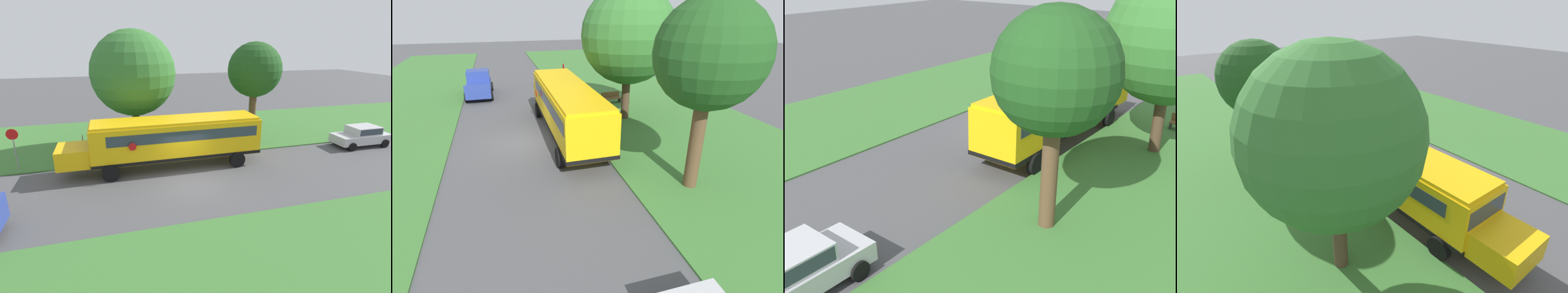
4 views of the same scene
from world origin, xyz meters
TOP-DOWN VIEW (x-y plane):
  - ground_plane at (0.00, 0.00)m, footprint 120.00×120.00m
  - grass_verge at (-10.00, 0.00)m, footprint 12.00×80.00m
  - school_bus at (-2.73, -0.45)m, footprint 2.85×12.42m
  - pickup_truck at (2.70, -11.78)m, footprint 2.28×5.40m
  - oak_tree_beside_bus at (-7.38, -2.07)m, footprint 6.06×6.06m
  - oak_tree_roadside_mid at (-6.48, 6.84)m, footprint 4.17×4.17m
  - stop_sign at (-4.60, -9.92)m, footprint 0.08×0.68m
  - park_bench at (-7.68, -6.11)m, footprint 1.63×0.61m

SIDE VIEW (x-z plane):
  - ground_plane at x=0.00m, z-range 0.00..0.00m
  - grass_verge at x=-10.00m, z-range 0.00..0.08m
  - park_bench at x=-7.68m, z-range 0.01..0.93m
  - pickup_truck at x=2.70m, z-range 0.02..2.12m
  - stop_sign at x=-4.60m, z-range 0.37..3.11m
  - school_bus at x=-2.73m, z-range 0.34..3.50m
  - oak_tree_roadside_mid at x=-6.48m, z-range 1.69..9.41m
  - oak_tree_beside_bus at x=-7.38m, z-range 1.33..9.91m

